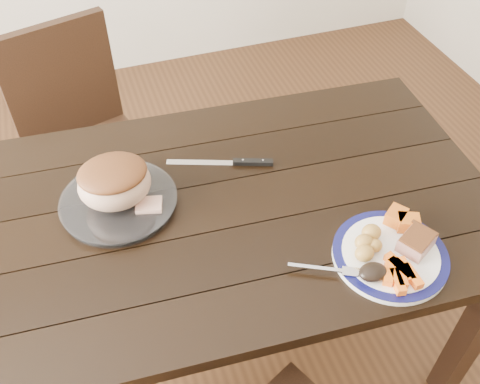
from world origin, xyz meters
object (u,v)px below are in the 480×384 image
object	(u,v)px
dinner_plate	(390,255)
roast_joint	(115,184)
fork	(330,270)
chair_far	(83,134)
serving_platter	(119,202)
dining_table	(212,228)
pork_slice	(416,243)
carving_knife	(240,162)

from	to	relation	value
dinner_plate	roast_joint	world-z (taller)	roast_joint
dinner_plate	fork	xyz separation A→B (m)	(-0.17, 0.00, 0.01)
chair_far	serving_platter	size ratio (longest dim) A/B	2.95
dining_table	pork_slice	xyz separation A→B (m)	(0.44, -0.32, 0.13)
pork_slice	fork	size ratio (longest dim) A/B	0.51
serving_platter	roast_joint	bearing A→B (deg)	90.00
fork	carving_knife	world-z (taller)	fork
dinner_plate	fork	bearing A→B (deg)	179.46
serving_platter	pork_slice	distance (m)	0.80
pork_slice	carving_knife	world-z (taller)	pork_slice
dining_table	pork_slice	world-z (taller)	pork_slice
dinner_plate	serving_platter	bearing A→B (deg)	146.56
chair_far	dinner_plate	world-z (taller)	chair_far
dining_table	chair_far	bearing A→B (deg)	112.42
serving_platter	carving_knife	world-z (taller)	serving_platter
fork	chair_far	bearing A→B (deg)	143.30
chair_far	serving_platter	world-z (taller)	chair_far
dining_table	serving_platter	distance (m)	0.27
dining_table	fork	distance (m)	0.40
serving_platter	carving_knife	bearing A→B (deg)	7.75
dinner_plate	pork_slice	bearing A→B (deg)	-4.76
chair_far	dinner_plate	xyz separation A→B (m)	(0.68, -1.05, 0.23)
chair_far	pork_slice	xyz separation A→B (m)	(0.75, -1.06, 0.27)
pork_slice	fork	xyz separation A→B (m)	(-0.23, 0.01, -0.02)
fork	dinner_plate	bearing A→B (deg)	26.68
chair_far	fork	size ratio (longest dim) A/B	5.60
fork	roast_joint	distance (m)	0.61
dinner_plate	dining_table	bearing A→B (deg)	140.12
dining_table	roast_joint	size ratio (longest dim) A/B	8.44
chair_far	serving_platter	xyz separation A→B (m)	(0.07, -0.64, 0.23)
dining_table	fork	bearing A→B (deg)	-56.22
chair_far	carving_knife	distance (m)	0.77
fork	roast_joint	size ratio (longest dim) A/B	0.85
chair_far	pork_slice	world-z (taller)	chair_far
chair_far	fork	world-z (taller)	chair_far
serving_platter	pork_slice	xyz separation A→B (m)	(0.68, -0.41, 0.03)
dining_table	roast_joint	world-z (taller)	roast_joint
fork	carving_knife	bearing A→B (deg)	126.79
serving_platter	fork	world-z (taller)	fork
pork_slice	roast_joint	xyz separation A→B (m)	(-0.68, 0.41, 0.04)
roast_joint	carving_knife	distance (m)	0.38
chair_far	carving_knife	world-z (taller)	chair_far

